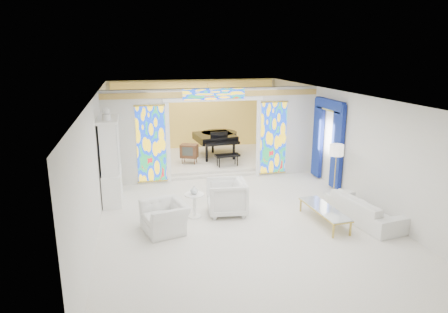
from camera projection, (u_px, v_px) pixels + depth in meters
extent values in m
plane|color=white|center=(228.00, 199.00, 11.54)|extent=(12.00, 12.00, 0.00)
cube|color=silver|center=(228.00, 94.00, 10.77)|extent=(7.00, 12.00, 0.02)
cube|color=silver|center=(194.00, 116.00, 16.81)|extent=(7.00, 0.02, 3.00)
cube|color=silver|center=(330.00, 248.00, 5.51)|extent=(7.00, 0.02, 3.00)
cube|color=silver|center=(98.00, 156.00, 10.39)|extent=(0.02, 12.00, 3.00)
cube|color=silver|center=(342.00, 142.00, 11.92)|extent=(0.02, 12.00, 3.00)
cube|color=silver|center=(136.00, 138.00, 12.49)|extent=(2.00, 0.18, 3.00)
cube|color=silver|center=(285.00, 131.00, 13.59)|extent=(2.00, 0.18, 3.00)
cube|color=silver|center=(213.00, 94.00, 12.71)|extent=(3.00, 0.18, 0.40)
cube|color=white|center=(168.00, 143.00, 12.67)|extent=(0.12, 0.06, 2.60)
cube|color=white|center=(258.00, 139.00, 13.32)|extent=(0.12, 0.06, 2.60)
cube|color=white|center=(214.00, 99.00, 12.65)|extent=(3.24, 0.06, 0.12)
cube|color=gold|center=(214.00, 94.00, 12.61)|extent=(7.00, 0.05, 0.18)
cube|color=gold|center=(151.00, 144.00, 12.54)|extent=(0.90, 0.04, 2.40)
cube|color=gold|center=(273.00, 138.00, 13.43)|extent=(0.90, 0.04, 2.40)
cube|color=gold|center=(214.00, 94.00, 12.60)|extent=(2.00, 0.04, 0.34)
cube|color=white|center=(203.00, 159.00, 15.38)|extent=(6.80, 3.80, 0.18)
cube|color=gold|center=(195.00, 116.00, 16.69)|extent=(6.70, 0.10, 2.90)
cylinder|color=gold|center=(208.00, 95.00, 14.70)|extent=(0.48, 0.48, 0.30)
cube|color=navy|center=(337.00, 147.00, 11.98)|extent=(0.12, 0.55, 2.60)
cube|color=navy|center=(318.00, 138.00, 13.21)|extent=(0.12, 0.55, 2.60)
cube|color=navy|center=(330.00, 104.00, 12.29)|extent=(0.14, 1.70, 0.30)
cube|color=gold|center=(329.00, 110.00, 12.33)|extent=(0.12, 1.50, 0.06)
cube|color=white|center=(112.00, 186.00, 11.28)|extent=(0.50, 1.40, 0.90)
cube|color=white|center=(110.00, 146.00, 10.99)|extent=(0.44, 1.30, 1.40)
cube|color=silver|center=(118.00, 146.00, 11.04)|extent=(0.01, 1.20, 1.30)
cube|color=white|center=(107.00, 120.00, 10.80)|extent=(0.56, 1.46, 0.08)
cylinder|color=white|center=(106.00, 117.00, 10.44)|extent=(0.22, 0.22, 0.16)
sphere|color=white|center=(106.00, 111.00, 10.40)|extent=(0.20, 0.20, 0.20)
imported|color=white|center=(165.00, 217.00, 9.39)|extent=(1.18, 1.28, 0.70)
imported|color=silver|center=(226.00, 197.00, 10.38)|extent=(1.09, 1.06, 0.91)
imported|color=white|center=(364.00, 209.00, 9.96)|extent=(1.14, 2.25, 0.63)
cylinder|color=white|center=(194.00, 195.00, 10.13)|extent=(0.65, 0.65, 0.04)
cylinder|color=white|center=(194.00, 206.00, 10.20)|extent=(0.11, 0.11, 0.59)
cylinder|color=white|center=(195.00, 216.00, 10.28)|extent=(0.43, 0.43, 0.03)
imported|color=silver|center=(194.00, 190.00, 10.09)|extent=(0.26, 0.26, 0.22)
cube|color=silver|center=(324.00, 209.00, 9.83)|extent=(0.60, 1.74, 0.04)
cube|color=gold|center=(324.00, 210.00, 9.83)|extent=(0.63, 1.77, 0.03)
cube|color=gold|center=(333.00, 231.00, 9.06)|extent=(0.04, 0.04, 0.35)
cube|color=gold|center=(350.00, 229.00, 9.18)|extent=(0.04, 0.04, 0.35)
cube|color=gold|center=(301.00, 205.00, 10.58)|extent=(0.04, 0.04, 0.35)
cube|color=gold|center=(316.00, 204.00, 10.70)|extent=(0.04, 0.04, 0.35)
cylinder|color=gold|center=(333.00, 198.00, 11.53)|extent=(0.28, 0.28, 0.03)
cylinder|color=gold|center=(335.00, 174.00, 11.35)|extent=(0.03, 0.03, 1.47)
cylinder|color=white|center=(337.00, 150.00, 11.17)|extent=(0.40, 0.40, 0.31)
cube|color=black|center=(215.00, 138.00, 15.33)|extent=(1.55, 1.64, 0.27)
cylinder|color=black|center=(219.00, 135.00, 15.73)|extent=(1.53, 1.53, 0.27)
cube|color=black|center=(222.00, 143.00, 14.54)|extent=(1.33, 0.42, 0.10)
cube|color=white|center=(223.00, 143.00, 14.47)|extent=(1.21, 0.22, 0.03)
cube|color=black|center=(219.00, 135.00, 14.79)|extent=(0.68, 0.10, 0.24)
cube|color=black|center=(227.00, 155.00, 14.09)|extent=(0.90, 0.43, 0.08)
cylinder|color=black|center=(207.00, 154.00, 14.66)|extent=(0.11, 0.11, 0.60)
cylinder|color=black|center=(234.00, 152.00, 14.99)|extent=(0.11, 0.11, 0.60)
cylinder|color=black|center=(213.00, 145.00, 16.00)|extent=(0.11, 0.11, 0.60)
cube|color=#57311F|center=(189.00, 151.00, 14.44)|extent=(0.71, 0.62, 0.48)
cube|color=#3A403D|center=(188.00, 152.00, 14.24)|extent=(0.36, 0.18, 0.31)
cone|color=#57311F|center=(182.00, 161.00, 14.43)|extent=(0.05, 0.05, 0.21)
cone|color=#57311F|center=(194.00, 162.00, 14.34)|extent=(0.05, 0.05, 0.21)
cone|color=#57311F|center=(184.00, 159.00, 14.71)|extent=(0.05, 0.05, 0.21)
cone|color=#57311F|center=(197.00, 160.00, 14.62)|extent=(0.05, 0.05, 0.21)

